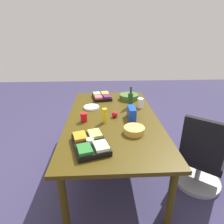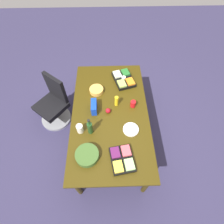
# 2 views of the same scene
# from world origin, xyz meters

# --- Properties ---
(ground_plane) EXTENTS (10.00, 10.00, 0.00)m
(ground_plane) POSITION_xyz_m (0.00, 0.00, 0.00)
(ground_plane) COLOR #322E4E
(conference_table) EXTENTS (2.09, 1.14, 0.76)m
(conference_table) POSITION_xyz_m (0.00, 0.00, 0.69)
(conference_table) COLOR #3C2F09
(conference_table) RESTS_ON ground
(office_chair) EXTENTS (0.67, 0.67, 0.96)m
(office_chair) POSITION_xyz_m (0.44, 1.02, 0.36)
(office_chair) COLOR gray
(office_chair) RESTS_ON ground
(wine_bottle) EXTENTS (0.08, 0.08, 0.30)m
(wine_bottle) POSITION_xyz_m (-0.32, 0.28, 0.87)
(wine_bottle) COLOR #1D421C
(wine_bottle) RESTS_ON conference_table
(mustard_bottle) EXTENTS (0.06, 0.06, 0.18)m
(mustard_bottle) POSITION_xyz_m (0.15, -0.10, 0.85)
(mustard_bottle) COLOR yellow
(mustard_bottle) RESTS_ON conference_table
(veggie_tray) EXTENTS (0.49, 0.41, 0.09)m
(veggie_tray) POSITION_xyz_m (0.66, -0.25, 0.79)
(veggie_tray) COLOR black
(veggie_tray) RESTS_ON conference_table
(salad_bowl) EXTENTS (0.31, 0.31, 0.08)m
(salad_bowl) POSITION_xyz_m (-0.67, 0.30, 0.80)
(salad_bowl) COLOR #3B5B26
(salad_bowl) RESTS_ON conference_table
(red_solo_cup) EXTENTS (0.09, 0.09, 0.11)m
(red_solo_cup) POSITION_xyz_m (0.11, -0.35, 0.81)
(red_solo_cup) COLOR red
(red_solo_cup) RESTS_ON conference_table
(chip_bowl) EXTENTS (0.24, 0.24, 0.07)m
(chip_bowl) POSITION_xyz_m (0.42, 0.21, 0.79)
(chip_bowl) COLOR gold
(chip_bowl) RESTS_ON conference_table
(paper_plate_stack) EXTENTS (0.27, 0.27, 0.03)m
(paper_plate_stack) POSITION_xyz_m (-0.31, -0.28, 0.77)
(paper_plate_stack) COLOR white
(paper_plate_stack) RESTS_ON conference_table
(fruit_platter) EXTENTS (0.40, 0.33, 0.07)m
(fruit_platter) POSITION_xyz_m (-0.73, -0.14, 0.79)
(fruit_platter) COLOR black
(fruit_platter) RESTS_ON conference_table
(mayo_jar) EXTENTS (0.10, 0.10, 0.14)m
(mayo_jar) POSITION_xyz_m (-0.30, 0.42, 0.83)
(mayo_jar) COLOR white
(mayo_jar) RESTS_ON conference_table
(chip_bag_blue) EXTENTS (0.22, 0.09, 0.15)m
(chip_bag_blue) POSITION_xyz_m (0.06, 0.24, 0.83)
(chip_bag_blue) COLOR #123ABB
(chip_bag_blue) RESTS_ON conference_table
(apple_red) EXTENTS (0.09, 0.09, 0.08)m
(apple_red) POSITION_xyz_m (0.01, 0.03, 0.79)
(apple_red) COLOR #B0121D
(apple_red) RESTS_ON conference_table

